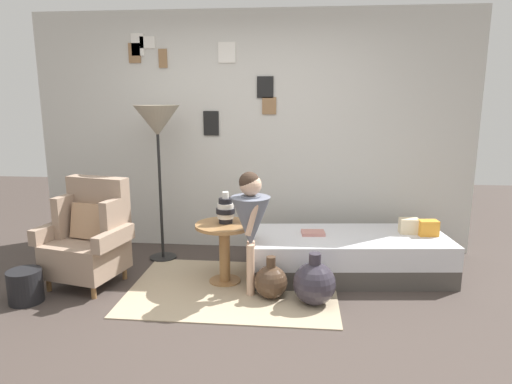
{
  "coord_description": "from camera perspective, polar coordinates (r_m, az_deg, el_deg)",
  "views": [
    {
      "loc": [
        0.54,
        -3.03,
        1.71
      ],
      "look_at": [
        0.15,
        0.95,
        0.85
      ],
      "focal_mm": 31.63,
      "sensor_mm": 36.0,
      "label": 1
    }
  ],
  "objects": [
    {
      "name": "pillow_head",
      "position": [
        4.61,
        20.93,
        -4.26
      ],
      "size": [
        0.19,
        0.14,
        0.15
      ],
      "primitive_type": "cube",
      "rotation": [
        0.0,
        0.0,
        0.11
      ],
      "color": "orange",
      "rests_on": "daybed"
    },
    {
      "name": "vase_striped",
      "position": [
        4.12,
        -3.87,
        -2.28
      ],
      "size": [
        0.17,
        0.17,
        0.29
      ],
      "color": "black",
      "rests_on": "side_table"
    },
    {
      "name": "book_on_daybed",
      "position": [
        4.39,
        7.22,
        -5.14
      ],
      "size": [
        0.23,
        0.18,
        0.03
      ],
      "primitive_type": "cube",
      "rotation": [
        0.0,
        0.0,
        0.09
      ],
      "color": "tan",
      "rests_on": "daybed"
    },
    {
      "name": "rug",
      "position": [
        4.16,
        -2.89,
        -12.08
      ],
      "size": [
        1.84,
        1.31,
        0.01
      ],
      "primitive_type": "cube",
      "color": "tan",
      "rests_on": "ground"
    },
    {
      "name": "gallery_wall",
      "position": [
        5.03,
        -0.62,
        7.48
      ],
      "size": [
        4.8,
        0.12,
        2.6
      ],
      "color": "beige",
      "rests_on": "ground"
    },
    {
      "name": "side_table",
      "position": [
        4.17,
        -4.01,
        -6.24
      ],
      "size": [
        0.53,
        0.53,
        0.56
      ],
      "color": "#9E7042",
      "rests_on": "ground"
    },
    {
      "name": "demijohn_near",
      "position": [
        3.94,
        1.89,
        -11.24
      ],
      "size": [
        0.29,
        0.29,
        0.37
      ],
      "color": "#473323",
      "rests_on": "ground"
    },
    {
      "name": "magazine_basket",
      "position": [
        4.32,
        -27.14,
        -10.56
      ],
      "size": [
        0.28,
        0.28,
        0.28
      ],
      "primitive_type": "cylinder",
      "color": "black",
      "rests_on": "ground"
    },
    {
      "name": "demijohn_far",
      "position": [
        3.85,
        7.38,
        -11.36
      ],
      "size": [
        0.36,
        0.36,
        0.44
      ],
      "color": "#332D38",
      "rests_on": "ground"
    },
    {
      "name": "floor_lamp",
      "position": [
        4.69,
        -12.37,
        8.23
      ],
      "size": [
        0.46,
        0.46,
        1.62
      ],
      "color": "black",
      "rests_on": "ground"
    },
    {
      "name": "ground_plane",
      "position": [
        3.52,
        -4.14,
        -16.94
      ],
      "size": [
        12.0,
        12.0,
        0.0
      ],
      "primitive_type": "plane",
      "color": "#423833"
    },
    {
      "name": "daybed",
      "position": [
        4.48,
        11.32,
        -7.8
      ],
      "size": [
        1.97,
        0.99,
        0.4
      ],
      "color": "#4C4742",
      "rests_on": "ground"
    },
    {
      "name": "armchair",
      "position": [
        4.42,
        -20.28,
        -5.34
      ],
      "size": [
        0.84,
        0.71,
        0.97
      ],
      "color": "olive",
      "rests_on": "ground"
    },
    {
      "name": "pillow_mid",
      "position": [
        4.62,
        18.76,
        -4.07
      ],
      "size": [
        0.18,
        0.12,
        0.15
      ],
      "primitive_type": "cube",
      "rotation": [
        0.0,
        0.0,
        0.01
      ],
      "color": "beige",
      "rests_on": "daybed"
    },
    {
      "name": "person_child",
      "position": [
        3.85,
        -0.69,
        -3.24
      ],
      "size": [
        0.34,
        0.34,
        1.09
      ],
      "color": "#D8AD8E",
      "rests_on": "ground"
    }
  ]
}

